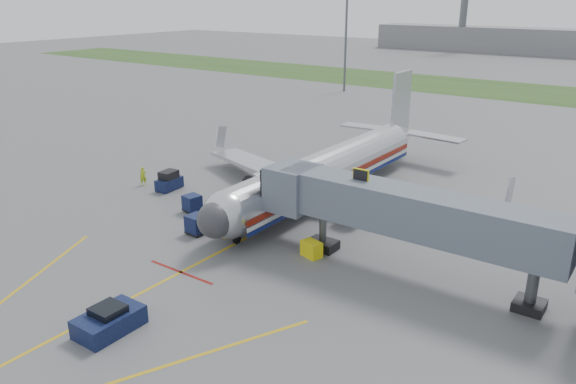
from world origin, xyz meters
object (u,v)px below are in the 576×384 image
Objects in this scene: baggage_tug at (169,181)px; belt_loader at (230,221)px; airliner at (327,170)px; pushback_tug at (109,321)px; ramp_worker at (143,176)px.

belt_loader reaches higher than baggage_tug.
airliner reaches higher than belt_loader.
baggage_tug is (-15.68, 19.28, 0.19)m from pushback_tug.
airliner reaches higher than baggage_tug.
belt_loader reaches higher than pushback_tug.
baggage_tug reaches higher than ramp_worker.
airliner reaches higher than ramp_worker.
airliner is 26.86m from pushback_tug.
baggage_tug is at bearing 129.11° from pushback_tug.
belt_loader is (-2.60, -11.08, -2.15)m from airliner.
airliner is 11.59m from belt_loader.
baggage_tug is 0.68× the size of belt_loader.
airliner is 12.49× the size of baggage_tug.
airliner is 19.02× the size of ramp_worker.
baggage_tug reaches higher than pushback_tug.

